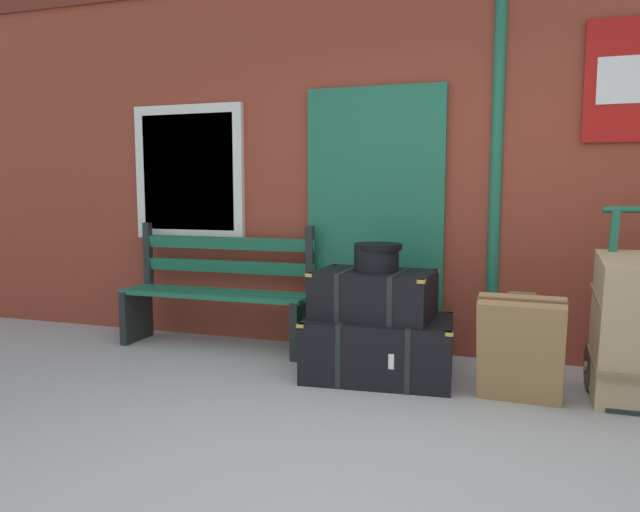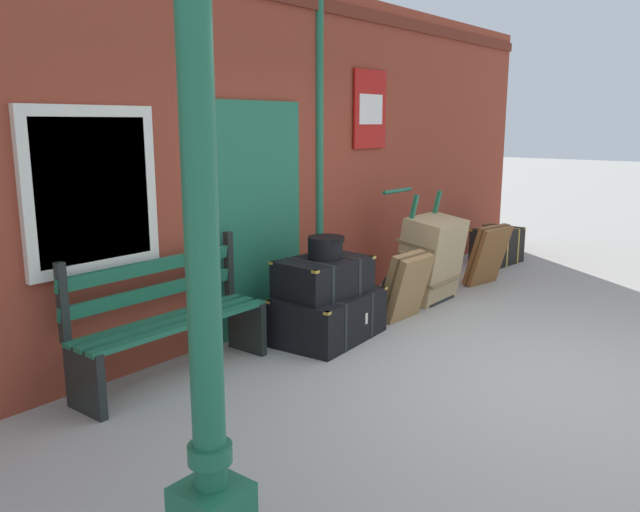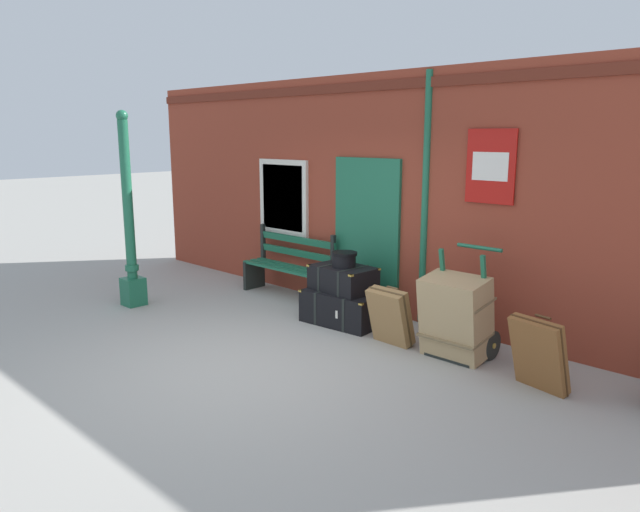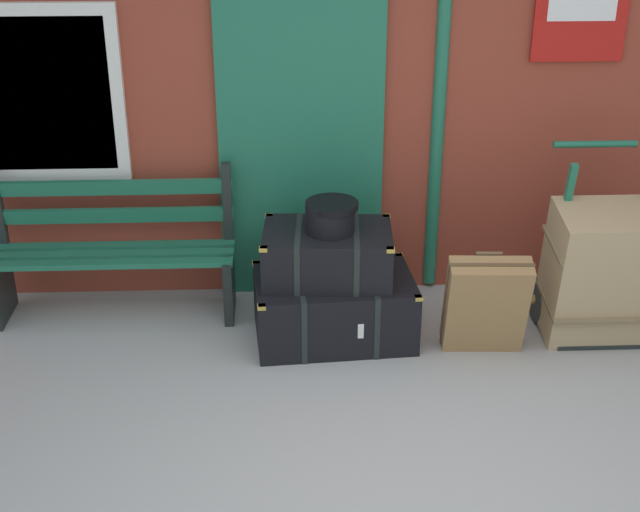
{
  "view_description": "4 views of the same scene",
  "coord_description": "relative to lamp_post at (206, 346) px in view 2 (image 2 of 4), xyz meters",
  "views": [
    {
      "loc": [
        0.63,
        -2.15,
        1.3
      ],
      "look_at": [
        -0.62,
        1.74,
        0.84
      ],
      "focal_mm": 32.91,
      "sensor_mm": 36.0,
      "label": 1
    },
    {
      "loc": [
        -4.57,
        -1.61,
        1.92
      ],
      "look_at": [
        -0.52,
        1.59,
        0.84
      ],
      "focal_mm": 36.04,
      "sensor_mm": 36.0,
      "label": 2
    },
    {
      "loc": [
        4.65,
        -3.78,
        2.4
      ],
      "look_at": [
        -0.74,
        1.88,
        0.79
      ],
      "focal_mm": 33.11,
      "sensor_mm": 36.0,
      "label": 3
    },
    {
      "loc": [
        -0.5,
        -3.32,
        3.0
      ],
      "look_at": [
        -0.29,
        1.75,
        0.58
      ],
      "focal_mm": 50.53,
      "sensor_mm": 36.0,
      "label": 4
    }
  ],
  "objects": [
    {
      "name": "platform_bench",
      "position": [
        1.28,
        1.87,
        -0.58
      ],
      "size": [
        1.6,
        0.43,
        1.01
      ],
      "color": "#1E6647",
      "rests_on": "ground"
    },
    {
      "name": "brick_facade",
      "position": [
        2.9,
        2.31,
        0.57
      ],
      "size": [
        10.4,
        0.35,
        3.2
      ],
      "color": "brown",
      "rests_on": "ground"
    },
    {
      "name": "lamp_post",
      "position": [
        0.0,
        0.0,
        0.0
      ],
      "size": [
        0.28,
        0.28,
        2.73
      ],
      "color": "#1E6647",
      "rests_on": "ground"
    },
    {
      "name": "steamer_trunk_middle",
      "position": [
        2.68,
        1.5,
        -0.44
      ],
      "size": [
        0.84,
        0.6,
        0.33
      ],
      "color": "black",
      "rests_on": "steamer_trunk_base"
    },
    {
      "name": "corner_trunk",
      "position": [
        6.7,
        1.59,
        -0.78
      ],
      "size": [
        0.73,
        0.55,
        0.49
      ],
      "color": "black",
      "rests_on": "ground"
    },
    {
      "name": "ground_plane",
      "position": [
        2.92,
        -0.29,
        -1.02
      ],
      "size": [
        60.0,
        60.0,
        0.0
      ],
      "primitive_type": "plane",
      "color": "#A3A099"
    },
    {
      "name": "round_hatbox",
      "position": [
        2.7,
        1.49,
        -0.17
      ],
      "size": [
        0.33,
        0.32,
        0.19
      ],
      "color": "black",
      "rests_on": "steamer_trunk_middle"
    },
    {
      "name": "suitcase_charcoal",
      "position": [
        3.65,
        1.23,
        -0.68
      ],
      "size": [
        0.52,
        0.37,
        0.69
      ],
      "color": "olive",
      "rests_on": "ground"
    },
    {
      "name": "suitcase_oxblood",
      "position": [
        5.44,
        1.17,
        -0.66
      ],
      "size": [
        0.58,
        0.42,
        0.75
      ],
      "color": "brown",
      "rests_on": "ground"
    },
    {
      "name": "steamer_trunk_base",
      "position": [
        2.73,
        1.47,
        -0.81
      ],
      "size": [
        1.06,
        0.73,
        0.43
      ],
      "color": "black",
      "rests_on": "ground"
    },
    {
      "name": "porters_trolley",
      "position": [
        4.41,
        1.55,
        -0.75
      ],
      "size": [
        0.71,
        0.62,
        1.19
      ],
      "color": "black",
      "rests_on": "ground"
    },
    {
      "name": "large_brown_trunk",
      "position": [
        4.41,
        1.38,
        -0.56
      ],
      "size": [
        0.7,
        0.57,
        0.94
      ],
      "color": "tan",
      "rests_on": "ground"
    }
  ]
}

